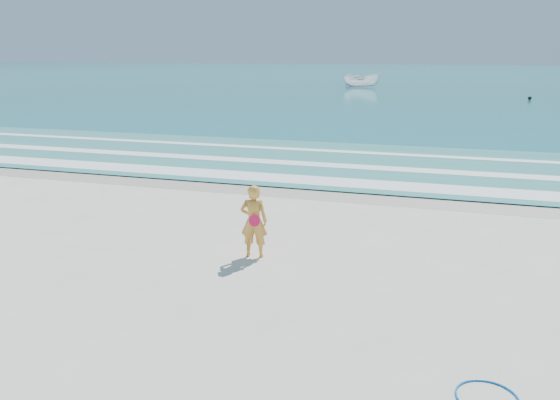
# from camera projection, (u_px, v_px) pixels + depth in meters

# --- Properties ---
(ground) EXTENTS (400.00, 400.00, 0.00)m
(ground) POSITION_uv_depth(u_px,v_px,m) (191.00, 301.00, 10.40)
(ground) COLOR silver
(ground) RESTS_ON ground
(wet_sand) EXTENTS (400.00, 2.40, 0.00)m
(wet_sand) POSITION_uv_depth(u_px,v_px,m) (306.00, 190.00, 18.72)
(wet_sand) COLOR #B2A893
(wet_sand) RESTS_ON ground
(ocean) EXTENTS (400.00, 190.00, 0.04)m
(ocean) POSITION_uv_depth(u_px,v_px,m) (424.00, 76.00, 107.42)
(ocean) COLOR #19727F
(ocean) RESTS_ON ground
(shallow) EXTENTS (400.00, 10.00, 0.01)m
(shallow) POSITION_uv_depth(u_px,v_px,m) (334.00, 162.00, 23.33)
(shallow) COLOR #59B7AD
(shallow) RESTS_ON ocean
(foam_near) EXTENTS (400.00, 1.40, 0.01)m
(foam_near) POSITION_uv_depth(u_px,v_px,m) (314.00, 180.00, 19.91)
(foam_near) COLOR white
(foam_near) RESTS_ON shallow
(foam_mid) EXTENTS (400.00, 0.90, 0.01)m
(foam_mid) POSITION_uv_depth(u_px,v_px,m) (330.00, 165.00, 22.59)
(foam_mid) COLOR white
(foam_mid) RESTS_ON shallow
(foam_far) EXTENTS (400.00, 0.60, 0.01)m
(foam_far) POSITION_uv_depth(u_px,v_px,m) (345.00, 152.00, 25.64)
(foam_far) COLOR white
(foam_far) RESTS_ON shallow
(hoop) EXTENTS (1.12, 1.12, 0.03)m
(hoop) POSITION_uv_depth(u_px,v_px,m) (487.00, 398.00, 7.47)
(hoop) COLOR blue
(hoop) RESTS_ON ground
(boat) EXTENTS (4.93, 2.03, 1.88)m
(boat) POSITION_uv_depth(u_px,v_px,m) (362.00, 80.00, 71.11)
(boat) COLOR white
(boat) RESTS_ON ocean
(buoy) EXTENTS (0.36, 0.36, 0.36)m
(buoy) POSITION_uv_depth(u_px,v_px,m) (530.00, 98.00, 53.06)
(buoy) COLOR black
(buoy) RESTS_ON ocean
(woman) EXTENTS (0.68, 0.50, 1.70)m
(woman) POSITION_uv_depth(u_px,v_px,m) (254.00, 221.00, 12.46)
(woman) COLOR orange
(woman) RESTS_ON ground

